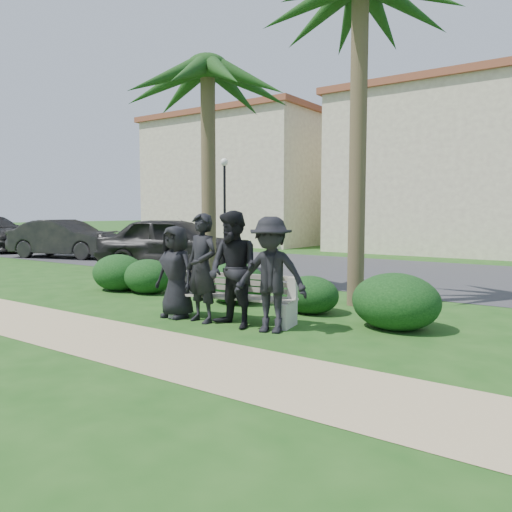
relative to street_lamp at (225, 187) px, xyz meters
The scene contains 20 objects.
ground 15.29m from the street_lamp, 53.13° to the right, with size 160.00×160.00×0.00m, color #1B4914.
footpath 16.74m from the street_lamp, 56.89° to the right, with size 30.00×1.60×0.01m, color tan.
asphalt_street 10.28m from the street_lamp, 23.96° to the right, with size 160.00×8.00×0.01m, color #2D2D30.
stucco_bldg_left 6.75m from the street_lamp, 116.57° to the left, with size 10.40×8.40×7.30m.
stucco_bldg_right 10.03m from the street_lamp, 36.87° to the left, with size 8.40×8.40×7.30m.
street_lamp is the anchor object (origin of this frame).
park_bench 15.57m from the street_lamp, 50.64° to the right, with size 2.23×0.86×0.75m.
man_a 15.18m from the street_lamp, 54.27° to the right, with size 0.76×0.50×1.56m, color black.
man_b 15.53m from the street_lamp, 52.48° to the right, with size 0.65×0.42×1.78m, color black.
man_c 15.93m from the street_lamp, 50.61° to the right, with size 0.88×0.69×1.82m, color black.
man_d 16.30m from the street_lamp, 48.68° to the right, with size 1.12×0.64×1.73m, color black.
hedge_a 12.39m from the street_lamp, 62.72° to the right, with size 1.31×1.08×0.85m, color black.
hedge_b 12.73m from the street_lamp, 58.93° to the right, with size 1.19×0.98×0.78m, color black.
hedge_c 13.76m from the street_lamp, 49.81° to the right, with size 1.10×0.91×0.72m, color black.
hedge_d 13.89m from the street_lamp, 50.19° to the right, with size 1.27×1.05×0.83m, color black.
hedge_e 15.06m from the street_lamp, 45.23° to the right, with size 1.05×0.87×0.69m, color black.
hedge_f 16.45m from the street_lamp, 41.81° to the right, with size 1.37×1.13×0.89m, color black.
palm_left 12.47m from the street_lamp, 52.72° to the right, with size 3.00×3.00×5.83m.
car_a 8.19m from the street_lamp, 62.40° to the right, with size 1.96×4.86×1.66m, color black.
car_b 7.47m from the street_lamp, 112.16° to the right, with size 1.58×4.52×1.49m, color black.
Camera 1 is at (5.74, -6.26, 1.79)m, focal length 35.00 mm.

